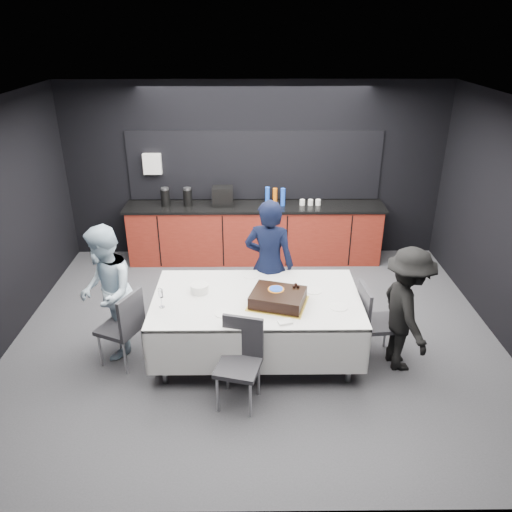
{
  "coord_description": "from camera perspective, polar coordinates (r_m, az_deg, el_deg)",
  "views": [
    {
      "loc": [
        -0.05,
        -5.25,
        3.6
      ],
      "look_at": [
        0.0,
        0.1,
        1.05
      ],
      "focal_mm": 35.0,
      "sensor_mm": 36.0,
      "label": 1
    }
  ],
  "objects": [
    {
      "name": "fork_pile",
      "position": [
        5.16,
        3.35,
        -7.55
      ],
      "size": [
        0.17,
        0.13,
        0.02
      ],
      "primitive_type": "cube",
      "rotation": [
        0.0,
        0.0,
        0.3
      ],
      "color": "white",
      "rests_on": "party_table"
    },
    {
      "name": "cake_assembly",
      "position": [
        5.45,
        2.53,
        -4.81
      ],
      "size": [
        0.72,
        0.64,
        0.18
      ],
      "color": "gold",
      "rests_on": "party_table"
    },
    {
      "name": "chair_right",
      "position": [
        5.85,
        13.14,
        -6.87
      ],
      "size": [
        0.46,
        0.46,
        0.92
      ],
      "color": "#29292E",
      "rests_on": "ground"
    },
    {
      "name": "chair_left",
      "position": [
        5.78,
        -14.79,
        -7.48
      ],
      "size": [
        0.56,
        0.56,
        0.92
      ],
      "color": "#29292E",
      "rests_on": "ground"
    },
    {
      "name": "room_shell",
      "position": [
        5.53,
        0.01,
        7.14
      ],
      "size": [
        6.04,
        5.04,
        2.82
      ],
      "color": "white",
      "rests_on": "ground"
    },
    {
      "name": "loose_plate_far",
      "position": [
        6.05,
        -0.61,
        -2.23
      ],
      "size": [
        0.19,
        0.19,
        0.01
      ],
      "primitive_type": "cylinder",
      "color": "white",
      "rests_on": "party_table"
    },
    {
      "name": "person_center",
      "position": [
        6.18,
        1.51,
        -0.98
      ],
      "size": [
        0.69,
        0.53,
        1.69
      ],
      "primitive_type": "imported",
      "rotation": [
        0.0,
        0.0,
        2.92
      ],
      "color": "black",
      "rests_on": "ground"
    },
    {
      "name": "ground",
      "position": [
        6.36,
        0.01,
        -8.96
      ],
      "size": [
        6.0,
        6.0,
        0.0
      ],
      "primitive_type": "plane",
      "color": "#434348",
      "rests_on": "ground"
    },
    {
      "name": "plate_stack",
      "position": [
        5.71,
        -6.47,
        -3.68
      ],
      "size": [
        0.21,
        0.21,
        0.1
      ],
      "primitive_type": "cylinder",
      "color": "white",
      "rests_on": "party_table"
    },
    {
      "name": "kitchenette",
      "position": [
        8.07,
        -0.26,
        3.2
      ],
      "size": [
        4.1,
        0.64,
        2.05
      ],
      "color": "maroon",
      "rests_on": "ground"
    },
    {
      "name": "party_table",
      "position": [
        5.68,
        0.05,
        -5.9
      ],
      "size": [
        2.32,
        1.32,
        0.78
      ],
      "color": "#99999E",
      "rests_on": "ground"
    },
    {
      "name": "champagne_flute",
      "position": [
        5.44,
        -10.83,
        -4.32
      ],
      "size": [
        0.06,
        0.06,
        0.22
      ],
      "color": "white",
      "rests_on": "party_table"
    },
    {
      "name": "person_left",
      "position": [
        5.91,
        -16.71,
        -4.05
      ],
      "size": [
        0.77,
        0.9,
        1.59
      ],
      "primitive_type": "imported",
      "rotation": [
        0.0,
        0.0,
        -1.32
      ],
      "color": "silver",
      "rests_on": "ground"
    },
    {
      "name": "loose_plate_near",
      "position": [
        5.31,
        -3.73,
        -6.56
      ],
      "size": [
        0.19,
        0.19,
        0.01
      ],
      "primitive_type": "cylinder",
      "color": "white",
      "rests_on": "party_table"
    },
    {
      "name": "loose_plate_right_b",
      "position": [
        5.49,
        9.41,
        -5.75
      ],
      "size": [
        0.2,
        0.2,
        0.01
      ],
      "primitive_type": "cylinder",
      "color": "white",
      "rests_on": "party_table"
    },
    {
      "name": "person_right",
      "position": [
        5.71,
        16.77,
        -5.92
      ],
      "size": [
        0.64,
        0.99,
        1.45
      ],
      "primitive_type": "imported",
      "rotation": [
        0.0,
        0.0,
        1.68
      ],
      "color": "black",
      "rests_on": "ground"
    },
    {
      "name": "loose_plate_right_a",
      "position": [
        5.76,
        6.62,
        -3.96
      ],
      "size": [
        0.19,
        0.19,
        0.01
      ],
      "primitive_type": "cylinder",
      "color": "white",
      "rests_on": "party_table"
    },
    {
      "name": "chair_near",
      "position": [
        5.12,
        -1.82,
        -11.3
      ],
      "size": [
        0.51,
        0.51,
        0.92
      ],
      "color": "#29292E",
      "rests_on": "ground"
    }
  ]
}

